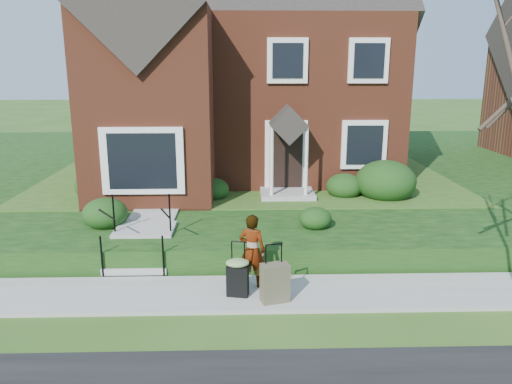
{
  "coord_description": "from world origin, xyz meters",
  "views": [
    {
      "loc": [
        -0.15,
        -9.15,
        4.45
      ],
      "look_at": [
        0.16,
        2.0,
        1.62
      ],
      "focal_mm": 35.0,
      "sensor_mm": 36.0,
      "label": 1
    }
  ],
  "objects_px": {
    "woman": "(252,250)",
    "suitcase_black": "(238,275)",
    "suitcase_olive": "(275,283)",
    "front_steps": "(142,242)"
  },
  "relations": [
    {
      "from": "woman",
      "to": "suitcase_black",
      "type": "bearing_deg",
      "value": 77.34
    },
    {
      "from": "front_steps",
      "to": "suitcase_black",
      "type": "distance_m",
      "value": 3.01
    },
    {
      "from": "front_steps",
      "to": "woman",
      "type": "xyz_separation_m",
      "value": [
        2.54,
        -1.54,
        0.36
      ]
    },
    {
      "from": "suitcase_black",
      "to": "suitcase_olive",
      "type": "height_order",
      "value": "suitcase_olive"
    },
    {
      "from": "woman",
      "to": "suitcase_black",
      "type": "xyz_separation_m",
      "value": [
        -0.29,
        -0.46,
        -0.33
      ]
    },
    {
      "from": "front_steps",
      "to": "suitcase_black",
      "type": "xyz_separation_m",
      "value": [
        2.24,
        -2.0,
        0.03
      ]
    },
    {
      "from": "front_steps",
      "to": "woman",
      "type": "bearing_deg",
      "value": -31.31
    },
    {
      "from": "woman",
      "to": "front_steps",
      "type": "bearing_deg",
      "value": -11.71
    },
    {
      "from": "woman",
      "to": "suitcase_olive",
      "type": "distance_m",
      "value": 0.92
    },
    {
      "from": "suitcase_black",
      "to": "suitcase_olive",
      "type": "relative_size",
      "value": 0.97
    }
  ]
}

